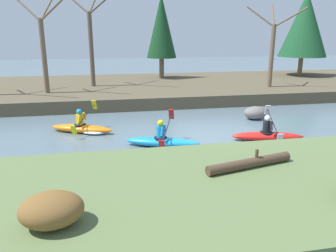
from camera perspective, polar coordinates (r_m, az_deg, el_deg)
name	(u,v)px	position (r m, az deg, el deg)	size (l,w,h in m)	color
ground_plane	(212,138)	(13.09, 7.66, -2.07)	(90.00, 90.00, 0.00)	slate
riverbank_near	(287,192)	(8.29, 20.07, -10.73)	(44.00, 5.07, 0.82)	#5B7042
riverbank_far	(164,87)	(23.24, -0.77, 6.74)	(44.00, 11.31, 0.68)	brown
conifer_tree_far_left	(161,27)	(25.51, -1.15, 16.90)	(2.25, 2.25, 6.14)	brown
conifer_tree_left	(305,25)	(29.19, 22.71, 15.98)	(3.75, 3.75, 6.51)	#7A664C
bare_tree_mid_upstream	(44,47)	(20.12, -20.84, 12.72)	(3.05, 3.01, 5.48)	brown
bare_tree_mid_downstream	(91,40)	(22.01, -13.23, 14.33)	(3.41, 3.37, 6.17)	brown
bare_tree_downstream	(272,48)	(22.16, 17.68, 12.77)	(2.87, 2.83, 5.14)	brown
shrub_clump_nearest	(52,210)	(6.02, -19.62, -13.57)	(1.08, 0.90, 0.59)	brown
kayaker_lead	(268,135)	(13.16, 17.03, -1.53)	(2.79, 2.05, 1.20)	red
kayaker_middle	(163,141)	(11.93, -0.94, -2.59)	(2.73, 1.99, 1.20)	#1993D6
kayaker_trailing	(84,128)	(14.04, -14.41, -0.36)	(2.71, 1.96, 1.20)	orange
boulder_midstream	(255,113)	(16.32, 14.97, 2.24)	(1.10, 0.86, 0.62)	slate
driftwood_log	(250,163)	(8.25, 14.03, -6.28)	(2.36, 0.78, 0.44)	#4C3828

